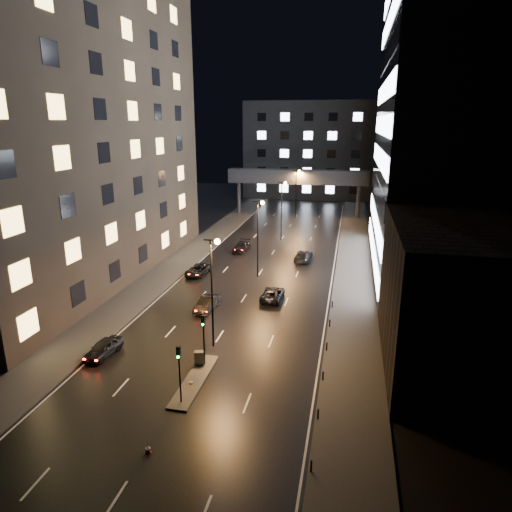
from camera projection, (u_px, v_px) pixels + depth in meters
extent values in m
plane|color=black|center=(273.00, 252.00, 71.75)|extent=(160.00, 160.00, 0.00)
cube|color=#383533|center=(187.00, 256.00, 69.50)|extent=(5.00, 110.00, 0.15)
cube|color=#383533|center=(354.00, 266.00, 64.56)|extent=(5.00, 110.00, 0.15)
cube|color=#2D2319|center=(71.00, 119.00, 55.54)|extent=(15.00, 48.00, 40.00)
cube|color=black|center=(451.00, 297.00, 37.00)|extent=(10.00, 18.00, 12.00)
cube|color=black|center=(467.00, 99.00, 56.72)|extent=(20.00, 36.00, 45.00)
cube|color=#333335|center=(310.00, 150.00, 122.70)|extent=(34.00, 14.00, 25.00)
cube|color=#333335|center=(297.00, 177.00, 97.53)|extent=(30.00, 3.00, 3.00)
cylinder|color=#333335|center=(239.00, 198.00, 101.51)|extent=(0.80, 0.80, 7.00)
cylinder|color=#333335|center=(358.00, 202.00, 96.37)|extent=(0.80, 0.80, 7.00)
cube|color=#383533|center=(195.00, 380.00, 35.99)|extent=(1.60, 8.00, 0.15)
cylinder|color=black|center=(204.00, 345.00, 37.82)|extent=(0.12, 0.12, 3.50)
cube|color=black|center=(203.00, 321.00, 37.20)|extent=(0.28, 0.22, 0.90)
sphere|color=#0CFF33|center=(203.00, 325.00, 37.15)|extent=(0.18, 0.18, 0.18)
cylinder|color=black|center=(180.00, 380.00, 32.66)|extent=(0.12, 0.12, 3.50)
cube|color=black|center=(179.00, 353.00, 32.04)|extent=(0.28, 0.22, 0.90)
sphere|color=#0CFF33|center=(178.00, 357.00, 31.99)|extent=(0.18, 0.18, 0.18)
cylinder|color=black|center=(311.00, 467.00, 26.41)|extent=(0.12, 0.12, 0.90)
cylinder|color=black|center=(318.00, 415.00, 31.11)|extent=(0.12, 0.12, 0.90)
cylinder|color=black|center=(323.00, 377.00, 35.80)|extent=(0.12, 0.12, 0.90)
cylinder|color=black|center=(327.00, 347.00, 40.50)|extent=(0.12, 0.12, 0.90)
cylinder|color=black|center=(330.00, 324.00, 45.19)|extent=(0.12, 0.12, 0.90)
cylinder|color=black|center=(332.00, 305.00, 49.89)|extent=(0.12, 0.12, 0.90)
cylinder|color=black|center=(212.00, 295.00, 40.30)|extent=(0.18, 0.18, 10.00)
cylinder|color=black|center=(210.00, 240.00, 38.89)|extent=(1.20, 0.12, 0.12)
sphere|color=#FF9E38|center=(217.00, 242.00, 38.80)|extent=(0.50, 0.50, 0.50)
cylinder|color=black|center=(258.00, 240.00, 59.08)|extent=(0.18, 0.18, 10.00)
cylinder|color=black|center=(258.00, 202.00, 57.67)|extent=(1.20, 0.12, 0.12)
sphere|color=#FF9E38|center=(262.00, 203.00, 57.58)|extent=(0.50, 0.50, 0.50)
cylinder|color=black|center=(281.00, 212.00, 77.86)|extent=(0.18, 0.18, 10.00)
cylinder|color=black|center=(282.00, 182.00, 76.45)|extent=(1.20, 0.12, 0.12)
sphere|color=#FF9E38|center=(285.00, 183.00, 76.36)|extent=(0.50, 0.50, 0.50)
cylinder|color=black|center=(296.00, 194.00, 96.64)|extent=(0.18, 0.18, 10.00)
cylinder|color=black|center=(296.00, 171.00, 95.23)|extent=(1.20, 0.12, 0.12)
sphere|color=#FF9E38|center=(299.00, 171.00, 95.14)|extent=(0.50, 0.50, 0.50)
imported|color=black|center=(103.00, 348.00, 39.78)|extent=(2.17, 4.34, 1.42)
imported|color=black|center=(207.00, 304.00, 49.50)|extent=(1.95, 4.57, 1.47)
imported|color=black|center=(198.00, 270.00, 60.97)|extent=(2.87, 5.16, 1.37)
imported|color=black|center=(242.00, 247.00, 72.30)|extent=(2.16, 5.05, 1.45)
imported|color=black|center=(273.00, 294.00, 52.47)|extent=(2.34, 4.97, 1.37)
imported|color=black|center=(303.00, 256.00, 67.32)|extent=(2.56, 5.44, 1.53)
cube|color=#48474A|center=(199.00, 358.00, 38.11)|extent=(0.87, 0.67, 1.17)
cone|color=orange|center=(191.00, 383.00, 35.40)|extent=(0.50, 0.50, 0.46)
cone|color=red|center=(148.00, 449.00, 28.17)|extent=(0.52, 0.52, 0.47)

